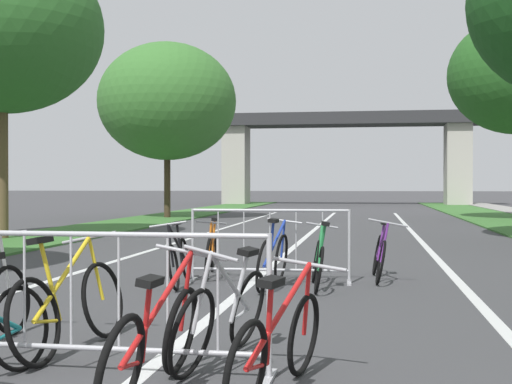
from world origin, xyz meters
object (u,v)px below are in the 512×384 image
tree_left_pine_near (2,28)px  crowd_barrier_second (270,246)px  bicycle_black_7 (179,259)px  bicycle_blue_6 (273,259)px  bicycle_green_1 (318,262)px  bicycle_orange_4 (211,253)px  bicycle_silver_5 (224,315)px  bicycle_yellow_8 (70,305)px  crowd_barrier_nearest (119,303)px  tree_left_maple_mid (167,102)px  bicycle_red_0 (279,344)px  bicycle_red_10 (155,342)px  bicycle_purple_3 (380,255)px

tree_left_pine_near → crowd_barrier_second: size_ratio=3.23×
bicycle_black_7 → bicycle_blue_6: bearing=171.8°
bicycle_green_1 → bicycle_blue_6: size_ratio=0.99×
tree_left_pine_near → bicycle_black_7: (6.55, -7.14, -4.98)m
bicycle_blue_6 → bicycle_black_7: bicycle_blue_6 is taller
bicycle_black_7 → bicycle_orange_4: bearing=-107.0°
bicycle_silver_5 → bicycle_yellow_8: 1.36m
crowd_barrier_nearest → bicycle_silver_5: size_ratio=1.33×
crowd_barrier_second → bicycle_green_1: size_ratio=1.36×
bicycle_yellow_8 → tree_left_maple_mid: bearing=111.3°
bicycle_orange_4 → bicycle_silver_5: bicycle_silver_5 is taller
bicycle_green_1 → bicycle_black_7: 1.92m
bicycle_red_0 → bicycle_red_10: (-0.81, -0.13, 0.01)m
bicycle_silver_5 → tree_left_pine_near: bearing=-42.5°
tree_left_maple_mid → bicycle_red_0: size_ratio=4.40×
crowd_barrier_second → bicycle_silver_5: crowd_barrier_second is taller
bicycle_black_7 → bicycle_purple_3: bearing=-166.2°
tree_left_maple_mid → crowd_barrier_second: 19.89m
bicycle_yellow_8 → crowd_barrier_nearest: bearing=-35.7°
tree_left_maple_mid → bicycle_yellow_8: 23.73m
tree_left_pine_near → bicycle_green_1: (8.47, -7.09, -4.99)m
bicycle_black_7 → bicycle_red_10: bearing=97.1°
crowd_barrier_nearest → bicycle_red_10: size_ratio=1.33×
bicycle_green_1 → bicycle_yellow_8: 4.34m
bicycle_purple_3 → bicycle_green_1: bearing=47.3°
tree_left_maple_mid → bicycle_purple_3: bearing=-64.7°
tree_left_maple_mid → bicycle_red_10: 25.06m
bicycle_purple_3 → bicycle_yellow_8: (-2.63, -4.92, 0.03)m
bicycle_green_1 → bicycle_red_10: bearing=-104.2°
tree_left_pine_near → bicycle_green_1: bearing=-39.9°
crowd_barrier_nearest → bicycle_red_0: crowd_barrier_nearest is taller
bicycle_green_1 → bicycle_silver_5: size_ratio=0.98×
bicycle_orange_4 → bicycle_black_7: (-0.21, -1.10, 0.01)m
bicycle_orange_4 → bicycle_red_10: size_ratio=0.96×
tree_left_maple_mid → bicycle_red_10: tree_left_maple_mid is taller
bicycle_silver_5 → bicycle_yellow_8: (-1.35, 0.17, 0.01)m
bicycle_red_10 → bicycle_blue_6: bearing=92.3°
bicycle_red_0 → bicycle_red_10: bearing=-157.1°
tree_left_maple_mid → bicycle_red_0: 25.17m
bicycle_silver_5 → crowd_barrier_second: bearing=-74.7°
bicycle_green_1 → bicycle_black_7: bearing=175.2°
crowd_barrier_second → bicycle_green_1: 0.87m
tree_left_pine_near → bicycle_red_10: size_ratio=4.31×
crowd_barrier_nearest → bicycle_purple_3: crowd_barrier_nearest is taller
bicycle_orange_4 → bicycle_yellow_8: (-0.08, -5.01, 0.04)m
tree_left_maple_mid → crowd_barrier_second: tree_left_maple_mid is taller
crowd_barrier_second → bicycle_purple_3: crowd_barrier_second is taller
bicycle_orange_4 → crowd_barrier_second: bearing=141.0°
tree_left_maple_mid → crowd_barrier_nearest: 24.43m
bicycle_yellow_8 → bicycle_silver_5: bearing=-0.1°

